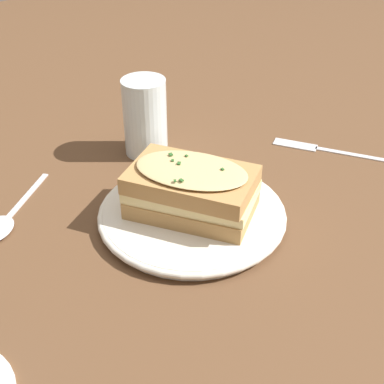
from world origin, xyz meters
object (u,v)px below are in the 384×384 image
(water_glass, at_px, (145,117))
(fork, at_px, (316,148))
(dinner_plate, at_px, (192,214))
(sandwich, at_px, (192,190))

(water_glass, xyz_separation_m, fork, (-0.16, -0.21, -0.06))
(dinner_plate, distance_m, fork, 0.27)
(fork, bearing_deg, sandwich, 154.01)
(dinner_plate, relative_size, fork, 1.48)
(sandwich, height_order, water_glass, water_glass)
(dinner_plate, xyz_separation_m, sandwich, (-0.00, 0.00, 0.04))
(dinner_plate, height_order, water_glass, water_glass)
(sandwich, bearing_deg, fork, -86.02)
(dinner_plate, xyz_separation_m, fork, (0.02, -0.27, -0.01))
(water_glass, bearing_deg, dinner_plate, 162.73)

